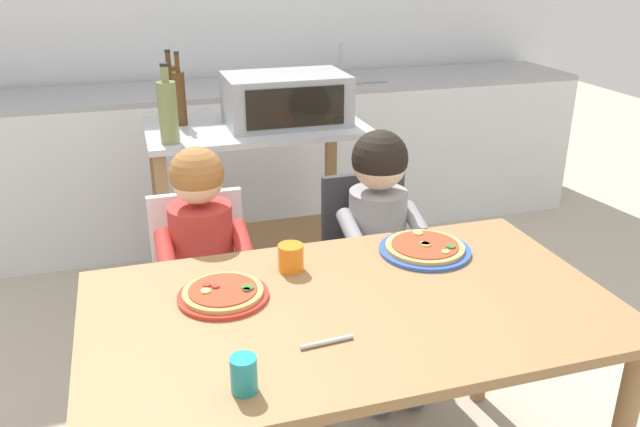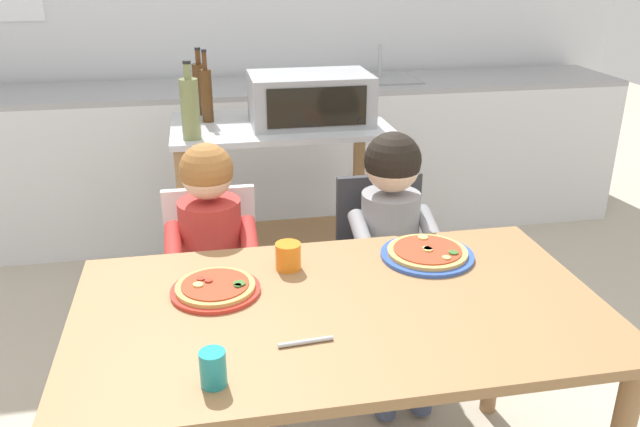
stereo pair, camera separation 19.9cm
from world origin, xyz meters
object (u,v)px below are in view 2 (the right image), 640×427
Objects in this scene: child_in_grey_shirt at (394,230)px; drinking_cup_orange at (288,256)px; kitchen_island_cart at (281,188)px; pizza_plate_blue_rimmed at (427,253)px; serving_spoon at (306,342)px; toaster_oven at (310,99)px; pizza_plate_red_rimmed at (216,288)px; dining_table at (340,335)px; child_in_red_shirt at (212,254)px; drinking_cup_teal at (213,368)px; bottle_tall_green_wine at (207,94)px; bottle_slim_sauce at (200,88)px; dining_chair_right at (383,264)px; dining_chair_left at (214,282)px; bottle_squat_spirits at (190,108)px.

child_in_grey_shirt reaches higher than drinking_cup_orange.
kitchen_island_cart is at bearing 114.37° from child_in_grey_shirt.
pizza_plate_blue_rimmed reaches higher than serving_spoon.
toaster_oven is 1.27m from pizza_plate_red_rimmed.
toaster_oven is 1.35m from dining_table.
drinking_cup_teal is (-0.02, -0.85, 0.13)m from child_in_red_shirt.
toaster_oven is 0.46m from bottle_tall_green_wine.
drinking_cup_teal is (-0.02, -1.83, -0.26)m from bottle_slim_sauce.
kitchen_island_cart is at bearing 107.00° from pizza_plate_blue_rimmed.
dining_table is (0.33, -1.54, -0.40)m from bottle_slim_sauce.
dining_chair_right is 0.92m from pizza_plate_red_rimmed.
toaster_oven is 0.82m from dining_chair_right.
drinking_cup_orange is (-0.11, 0.24, 0.14)m from dining_table.
child_in_grey_shirt is at bearing 2.37° from child_in_red_shirt.
toaster_oven is 0.65× the size of dining_chair_right.
pizza_plate_red_rimmed is at bearing -91.26° from bottle_tall_green_wine.
toaster_oven is at bearing -13.18° from kitchen_island_cart.
dining_table is at bearing 39.18° from drinking_cup_teal.
child_in_red_shirt is 0.67m from child_in_grey_shirt.
dining_chair_right is 0.54m from pizza_plate_blue_rimmed.
dining_chair_left is 0.21m from child_in_red_shirt.
pizza_plate_red_rimmed is (-0.34, -1.18, 0.14)m from kitchen_island_cart.
child_in_grey_shirt is 12.33× the size of drinking_cup_orange.
dining_chair_left is 0.70m from child_in_grey_shirt.
bottle_squat_spirits is 0.96m from child_in_grey_shirt.
dining_table is 5.68× the size of pizza_plate_red_rimmed.
pizza_plate_blue_rimmed is at bearing -25.78° from child_in_red_shirt.
pizza_plate_blue_rimmed is at bearing 37.50° from drinking_cup_teal.
drinking_cup_orange is (0.20, -1.15, -0.27)m from bottle_tall_green_wine.
dining_chair_left is 2.75× the size of pizza_plate_blue_rimmed.
pizza_plate_red_rimmed is at bearing -139.38° from dining_chair_right.
kitchen_island_cart is 3.74× the size of pizza_plate_red_rimmed.
child_in_red_shirt reaches higher than pizza_plate_blue_rimmed.
child_in_red_shirt is at bearing -91.92° from bottle_tall_green_wine.
pizza_plate_blue_rimmed is 2.10× the size of serving_spoon.
drinking_cup_teal is 0.26m from serving_spoon.
kitchen_island_cart is 0.70m from dining_chair_right.
dining_chair_left is (-0.33, 0.68, -0.16)m from dining_table.
dining_chair_right is at bearing 12.22° from child_in_red_shirt.
drinking_cup_teal is at bearing -91.35° from child_in_red_shirt.
child_in_grey_shirt is 0.81m from pizza_plate_red_rimmed.
toaster_oven is at bearing 100.42° from pizza_plate_blue_rimmed.
bottle_squat_spirits is 3.84× the size of drinking_cup_orange.
pizza_plate_red_rimmed is (0.05, -0.98, -0.30)m from bottle_squat_spirits.
dining_chair_left is 9.84× the size of drinking_cup_orange.
drinking_cup_orange is (-0.25, -1.04, -0.25)m from toaster_oven.
child_in_red_shirt reaches higher than dining_table.
pizza_plate_red_rimmed is at bearing 124.54° from serving_spoon.
bottle_slim_sauce is 3.59× the size of drinking_cup_teal.
bottle_slim_sauce reaches higher than serving_spoon.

